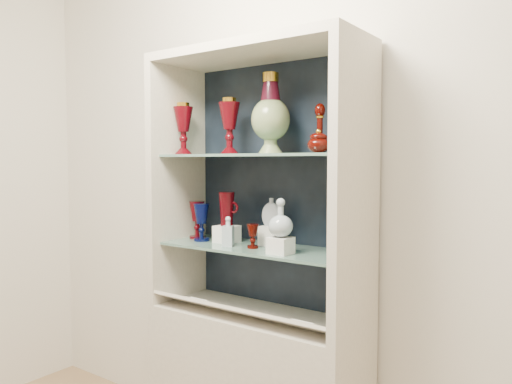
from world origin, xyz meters
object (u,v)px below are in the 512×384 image
Objects in this scene: ruby_goblet_tall at (197,220)px; cameo_medallion at (346,214)px; pedestal_lamp_left at (183,129)px; cobalt_goblet at (202,222)px; pedestal_lamp_right at (229,126)px; lidded_bowl at (318,141)px; enamel_urn at (271,114)px; ruby_decanter_a at (320,125)px; ruby_decanter_b at (341,125)px; flat_flask at (271,212)px; clear_round_decanter at (281,219)px; ruby_goblet_small at (253,236)px; ruby_pitcher at (227,209)px; clear_square_bottle at (228,231)px.

ruby_goblet_tall is 0.79m from cameo_medallion.
ruby_goblet_tall is at bearing 72.71° from pedestal_lamp_left.
cobalt_goblet is 1.39× the size of cameo_medallion.
cobalt_goblet is at bearing -169.60° from pedestal_lamp_right.
pedestal_lamp_left is 0.75m from lidded_bowl.
enamel_urn is at bearing 5.64° from pedestal_lamp_right.
ruby_decanter_a reaches higher than ruby_decanter_b.
ruby_goblet_tall is at bearing 176.06° from flat_flask.
clear_round_decanter is (0.59, -0.04, -0.40)m from pedestal_lamp_left.
ruby_goblet_tall reaches higher than cobalt_goblet.
ruby_goblet_small is (0.42, 0.01, -0.49)m from pedestal_lamp_left.
flat_flask is at bearing 159.69° from lidded_bowl.
cameo_medallion is (0.22, 0.16, 0.02)m from clear_round_decanter.
enamel_urn is 2.22× the size of ruby_pitcher.
pedestal_lamp_left is 1.07× the size of ruby_decanter_a.
ruby_decanter_a reaches higher than ruby_goblet_small.
ruby_decanter_a is at bearing 4.73° from pedestal_lamp_right.
flat_flask is at bearing 75.07° from ruby_goblet_small.
pedestal_lamp_right reaches higher than cobalt_goblet.
enamel_urn is 2.30× the size of clear_round_decanter.
pedestal_lamp_left is at bearing -107.29° from ruby_goblet_tall.
lidded_bowl is at bearing -2.37° from cobalt_goblet.
cobalt_goblet is (-0.37, -0.05, -0.51)m from enamel_urn.
cobalt_goblet is 1.33× the size of clear_square_bottle.
clear_round_decanter reaches higher than flat_flask.
ruby_decanter_a is 1.26× the size of ruby_goblet_tall.
cobalt_goblet is 1.36× the size of flat_flask.
ruby_decanter_b reaches higher than cameo_medallion.
ruby_decanter_a reaches higher than ruby_goblet_tall.
ruby_pitcher is 0.23m from flat_flask.
ruby_pitcher reaches higher than clear_square_bottle.
clear_round_decanter reaches higher than clear_square_bottle.
clear_round_decanter is at bearing -157.33° from cameo_medallion.
lidded_bowl is 0.62× the size of ruby_pitcher.
ruby_decanter_b is 0.12m from lidded_bowl.
clear_square_bottle reaches higher than ruby_goblet_small.
lidded_bowl is at bearing -131.45° from cameo_medallion.
ruby_decanter_a is at bearing 115.48° from lidded_bowl.
cobalt_goblet is 0.21m from clear_square_bottle.
cameo_medallion reaches higher than ruby_goblet_tall.
ruby_goblet_tall is at bearing -178.12° from ruby_decanter_a.
cameo_medallion is (0.81, 0.12, -0.38)m from pedestal_lamp_left.
clear_round_decanter is 0.27m from cameo_medallion.
clear_square_bottle is (0.05, -0.07, -0.48)m from pedestal_lamp_right.
ruby_goblet_tall is at bearing 161.92° from clear_square_bottle.
cameo_medallion is (0.59, 0.06, 0.00)m from ruby_pitcher.
pedestal_lamp_left is 1.92× the size of cameo_medallion.
clear_round_decanter is at bearing -13.99° from ruby_goblet_small.
ruby_decanter_b is at bearing 5.36° from pedestal_lamp_left.
pedestal_lamp_left is 1.61× the size of clear_round_decanter.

